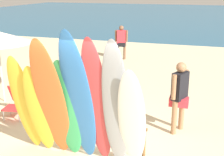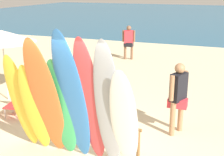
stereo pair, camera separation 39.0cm
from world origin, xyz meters
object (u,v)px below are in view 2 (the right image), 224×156
at_px(beachgoer_strolling, 129,40).
at_px(beach_chair_blue, 18,99).
at_px(beach_umbrella, 2,36).
at_px(surfboard_orange_2, 46,100).
at_px(beach_chair_red, 68,79).
at_px(surfboard_rack, 81,126).
at_px(beachgoer_near_rack, 178,94).
at_px(surfboard_green_3, 62,110).
at_px(surfboard_red_5, 90,104).
at_px(surfboard_yellow_0, 22,103).
at_px(surfboard_yellow_1, 35,109).
at_px(surfboard_grey_6, 108,108).
at_px(surfboard_blue_4, 72,99).
at_px(surfboard_white_7, 124,122).

height_order(beachgoer_strolling, beach_chair_blue, beachgoer_strolling).
bearing_deg(beach_umbrella, surfboard_orange_2, -39.52).
bearing_deg(beach_chair_red, surfboard_rack, -68.17).
height_order(beachgoer_near_rack, beach_chair_red, beachgoer_near_rack).
bearing_deg(beach_chair_red, beachgoer_strolling, 73.87).
relative_size(surfboard_green_3, surfboard_red_5, 0.81).
xyz_separation_m(surfboard_yellow_0, beach_chair_red, (-0.92, 3.57, -0.65)).
xyz_separation_m(surfboard_yellow_1, surfboard_grey_6, (1.58, -0.06, 0.29)).
distance_m(surfboard_green_3, beachgoer_strolling, 8.75).
bearing_deg(surfboard_red_5, beach_umbrella, 150.06).
distance_m(surfboard_yellow_0, surfboard_blue_4, 1.23).
relative_size(surfboard_green_3, beach_umbrella, 1.03).
bearing_deg(beachgoer_strolling, surfboard_grey_6, 94.41).
xyz_separation_m(surfboard_yellow_1, surfboard_white_7, (1.86, -0.02, 0.05)).
distance_m(surfboard_rack, surfboard_red_5, 1.03).
height_order(surfboard_orange_2, beachgoer_strolling, surfboard_orange_2).
bearing_deg(beach_chair_blue, surfboard_rack, -33.35).
distance_m(surfboard_rack, beach_umbrella, 4.14).
relative_size(surfboard_blue_4, surfboard_white_7, 1.25).
xyz_separation_m(beachgoer_near_rack, beach_umbrella, (-5.16, 0.41, 0.97)).
relative_size(surfboard_orange_2, beach_chair_red, 3.27).
relative_size(surfboard_rack, surfboard_grey_6, 0.98).
bearing_deg(surfboard_white_7, surfboard_red_5, 177.45).
xyz_separation_m(surfboard_red_5, beach_umbrella, (-3.88, 2.40, 0.65)).
bearing_deg(beach_chair_red, surfboard_yellow_1, -81.77).
relative_size(surfboard_yellow_1, surfboard_green_3, 0.96).
bearing_deg(beach_umbrella, surfboard_grey_6, -29.91).
distance_m(surfboard_blue_4, beach_chair_red, 4.32).
relative_size(surfboard_yellow_1, surfboard_blue_4, 0.75).
bearing_deg(surfboard_yellow_0, surfboard_grey_6, -2.20).
relative_size(surfboard_red_5, surfboard_grey_6, 1.01).
bearing_deg(surfboard_red_5, surfboard_rack, 133.39).
height_order(surfboard_red_5, surfboard_grey_6, surfboard_red_5).
distance_m(surfboard_orange_2, surfboard_grey_6, 1.24).
bearing_deg(surfboard_rack, beachgoer_strolling, 100.68).
xyz_separation_m(surfboard_rack, surfboard_green_3, (-0.18, -0.44, 0.52)).
bearing_deg(surfboard_orange_2, surfboard_yellow_1, 161.60).
distance_m(beachgoer_strolling, beach_chair_red, 5.13).
distance_m(surfboard_red_5, surfboard_white_7, 0.69).
distance_m(surfboard_yellow_0, surfboard_grey_6, 1.93).
xyz_separation_m(surfboard_green_3, beach_chair_red, (-1.82, 3.56, -0.64)).
height_order(surfboard_grey_6, beach_chair_blue, surfboard_grey_6).
relative_size(surfboard_grey_6, beachgoer_near_rack, 1.57).
distance_m(surfboard_rack, surfboard_blue_4, 0.98).
xyz_separation_m(surfboard_grey_6, beachgoer_near_rack, (0.93, 2.02, -0.31)).
relative_size(surfboard_blue_4, beach_chair_red, 3.40).
bearing_deg(beach_chair_red, surfboard_yellow_0, -86.54).
relative_size(surfboard_white_7, beachgoer_near_rack, 1.30).
bearing_deg(surfboard_blue_4, beach_umbrella, 151.32).
bearing_deg(surfboard_red_5, surfboard_white_7, 2.34).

